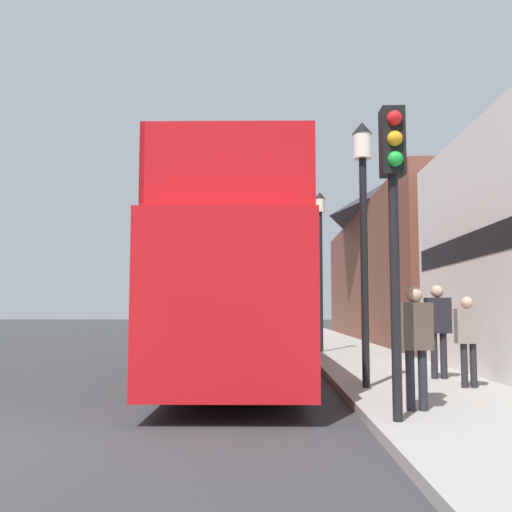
% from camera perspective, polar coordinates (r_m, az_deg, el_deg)
% --- Properties ---
extents(ground_plane, '(144.00, 144.00, 0.00)m').
position_cam_1_polar(ground_plane, '(27.61, -6.76, -8.22)').
color(ground_plane, '#333335').
extents(sidewalk, '(2.94, 108.00, 0.14)m').
position_cam_1_polar(sidewalk, '(24.50, 7.68, -8.43)').
color(sidewalk, '#999993').
rests_on(sidewalk, ground_plane).
extents(brick_terrace_rear, '(6.00, 22.68, 8.61)m').
position_cam_1_polar(brick_terrace_rear, '(30.01, 15.09, 0.39)').
color(brick_terrace_rear, brown).
rests_on(brick_terrace_rear, ground_plane).
extents(tour_bus, '(2.51, 11.15, 4.05)m').
position_cam_1_polar(tour_bus, '(13.25, -1.37, -3.65)').
color(tour_bus, red).
rests_on(tour_bus, ground_plane).
extents(parked_car_ahead_of_bus, '(1.89, 4.15, 1.50)m').
position_cam_1_polar(parked_car_ahead_of_bus, '(21.31, 1.55, -7.24)').
color(parked_car_ahead_of_bus, navy).
rests_on(parked_car_ahead_of_bus, ground_plane).
extents(pedestrian_nearest, '(0.43, 0.24, 1.65)m').
position_cam_1_polar(pedestrian_nearest, '(8.35, 14.95, -7.30)').
color(pedestrian_nearest, '#232328').
rests_on(pedestrian_nearest, sidewalk).
extents(pedestrian_second, '(0.41, 0.23, 1.56)m').
position_cam_1_polar(pedestrian_second, '(11.06, 19.52, -6.89)').
color(pedestrian_second, '#232328').
rests_on(pedestrian_second, sidewalk).
extents(pedestrian_third, '(0.48, 0.26, 1.82)m').
position_cam_1_polar(pedestrian_third, '(12.32, 16.94, -6.05)').
color(pedestrian_third, '#232328').
rests_on(pedestrian_third, sidewalk).
extents(traffic_signal, '(0.28, 0.42, 3.84)m').
position_cam_1_polar(traffic_signal, '(7.62, 12.96, 6.19)').
color(traffic_signal, black).
rests_on(traffic_signal, sidewalk).
extents(lamp_post_nearest, '(0.35, 0.35, 4.69)m').
position_cam_1_polar(lamp_post_nearest, '(10.82, 10.18, 5.07)').
color(lamp_post_nearest, black).
rests_on(lamp_post_nearest, sidewalk).
extents(lamp_post_second, '(0.35, 0.35, 5.24)m').
position_cam_1_polar(lamp_post_second, '(19.84, 6.15, 1.31)').
color(lamp_post_second, black).
rests_on(lamp_post_second, sidewalk).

